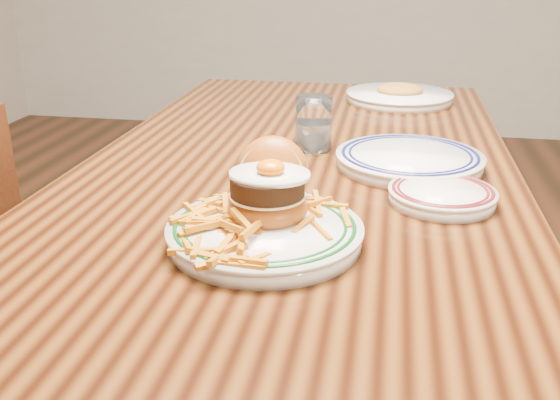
# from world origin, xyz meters

# --- Properties ---
(table) EXTENTS (0.85, 1.60, 0.75)m
(table) POSITION_xyz_m (0.00, 0.00, 0.66)
(table) COLOR black
(table) RESTS_ON floor
(main_plate) EXTENTS (0.28, 0.29, 0.14)m
(main_plate) POSITION_xyz_m (0.01, -0.37, 0.79)
(main_plate) COLOR white
(main_plate) RESTS_ON table
(side_plate) EXTENTS (0.18, 0.18, 0.03)m
(side_plate) POSITION_xyz_m (0.27, -0.19, 0.77)
(side_plate) COLOR white
(side_plate) RESTS_ON table
(rear_plate) EXTENTS (0.28, 0.28, 0.03)m
(rear_plate) POSITION_xyz_m (0.22, -0.01, 0.77)
(rear_plate) COLOR white
(rear_plate) RESTS_ON table
(water_glass) EXTENTS (0.08, 0.08, 0.11)m
(water_glass) POSITION_xyz_m (0.02, 0.07, 0.80)
(water_glass) COLOR white
(water_glass) RESTS_ON table
(far_plate) EXTENTS (0.29, 0.29, 0.05)m
(far_plate) POSITION_xyz_m (0.20, 0.56, 0.77)
(far_plate) COLOR white
(far_plate) RESTS_ON table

